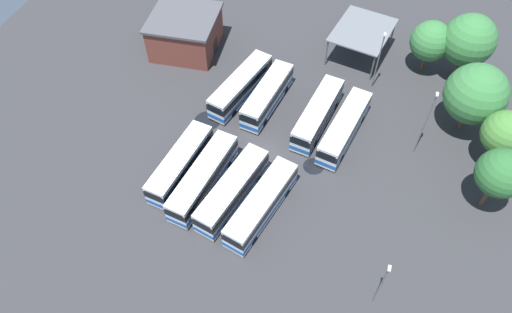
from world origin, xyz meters
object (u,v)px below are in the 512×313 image
lamp_post_far_corner (378,59)px  tree_north_edge (469,40)px  bus_row1_slot0 (181,164)px  tree_south_edge (505,133)px  lamp_post_near_entrance (425,122)px  bus_row0_slot0 (241,86)px  bus_row0_slot3 (318,114)px  tree_northwest (431,41)px  tree_east_edge (501,173)px  maintenance_shelter (363,31)px  bus_row0_slot1 (267,95)px  bus_row1_slot2 (232,190)px  bus_row1_slot3 (261,204)px  bus_row1_slot1 (203,177)px  depot_building (185,33)px  lamp_post_mid_lot (382,283)px  bus_row0_slot4 (344,128)px  tree_west_edge (476,94)px

lamp_post_far_corner → tree_north_edge: 12.16m
bus_row1_slot0 → tree_south_edge: tree_south_edge is taller
lamp_post_near_entrance → bus_row0_slot0: bearing=-96.4°
bus_row0_slot0 → bus_row0_slot3: 10.97m
tree_south_edge → bus_row0_slot3: bearing=-89.3°
bus_row0_slot0 → tree_northwest: (-13.04, 22.40, 3.06)m
tree_east_edge → tree_south_edge: bearing=175.1°
maintenance_shelter → tree_north_edge: size_ratio=1.10×
bus_row0_slot1 → maintenance_shelter: bearing=146.0°
bus_row1_slot2 → bus_row1_slot3: bearing=77.7°
tree_south_edge → tree_north_edge: bearing=-162.2°
bus_row1_slot1 → tree_north_edge: size_ratio=1.27×
depot_building → tree_south_edge: bearing=78.5°
bus_row1_slot3 → tree_east_edge: 24.85m
tree_east_edge → lamp_post_mid_lot: bearing=-32.9°
tree_south_edge → tree_northwest: size_ratio=1.04×
bus_row0_slot4 → tree_south_edge: size_ratio=1.48×
lamp_post_near_entrance → lamp_post_far_corner: (-9.84, -6.76, -0.49)m
tree_west_edge → tree_south_edge: size_ratio=1.21×
lamp_post_near_entrance → tree_west_edge: bearing=139.0°
bus_row0_slot1 → depot_building: bearing=-117.6°
bus_row0_slot3 → tree_northwest: bearing=142.0°
tree_east_edge → bus_row1_slot2: bearing=-73.2°
bus_row0_slot1 → bus_row0_slot3: same height
bus_row1_slot1 → maintenance_shelter: bearing=156.7°
lamp_post_mid_lot → bus_row0_slot1: bearing=-141.3°
bus_row1_slot2 → bus_row1_slot3: size_ratio=1.00×
lamp_post_far_corner → bus_row1_slot3: bearing=-18.8°
bus_row1_slot3 → lamp_post_far_corner: size_ratio=1.33×
depot_building → bus_row1_slot2: bearing=34.0°
bus_row1_slot0 → lamp_post_near_entrance: 28.19m
bus_row1_slot2 → tree_west_edge: 30.57m
bus_row0_slot3 → bus_row1_slot0: 18.13m
maintenance_shelter → tree_west_edge: 18.10m
bus_row0_slot1 → bus_row1_slot1: same height
bus_row0_slot0 → bus_row1_slot3: size_ratio=1.03×
lamp_post_mid_lot → tree_north_edge: size_ratio=0.77×
lamp_post_near_entrance → tree_east_edge: bearing=56.5°
bus_row1_slot2 → tree_north_edge: (-29.06, 22.31, 4.19)m
maintenance_shelter → tree_north_edge: bearing=88.8°
bus_row0_slot4 → lamp_post_mid_lot: 21.03m
maintenance_shelter → lamp_post_mid_lot: lamp_post_mid_lot is taller
bus_row0_slot3 → bus_row1_slot0: size_ratio=1.05×
bus_row0_slot4 → lamp_post_far_corner: size_ratio=1.34×
bus_row0_slot4 → bus_row1_slot3: size_ratio=1.01×
bus_row1_slot2 → tree_northwest: (-28.95, 17.78, 3.06)m
lamp_post_mid_lot → tree_south_edge: bearing=154.4°
bus_row0_slot4 → tree_south_edge: 17.62m
bus_row1_slot1 → tree_east_edge: 31.32m
depot_building → lamp_post_far_corner: size_ratio=1.16×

